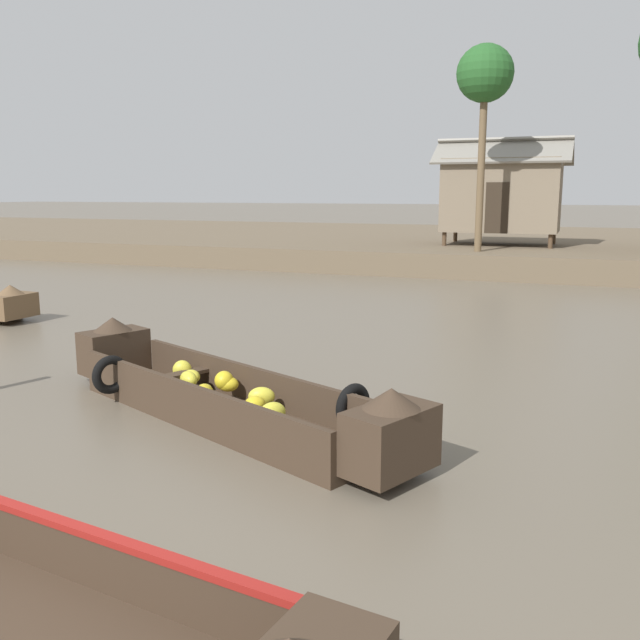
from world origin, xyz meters
name	(u,v)px	position (x,y,z in m)	size (l,w,h in m)	color
ground_plane	(375,344)	(0.00, 10.00, 0.00)	(300.00, 300.00, 0.00)	#665B4C
riverbank_strip	(503,245)	(0.00, 29.94, 0.40)	(160.00, 20.00, 0.80)	brown
banana_boat	(222,395)	(-0.53, 5.23, 0.32)	(5.69, 3.17, 0.94)	#3D2D21
stilt_house_left	(502,193)	(0.45, 24.75, 2.71)	(4.85, 3.17, 3.94)	#4C3826
palm_tree_near	(485,78)	(0.13, 21.48, 6.36)	(1.83, 1.83, 6.62)	brown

